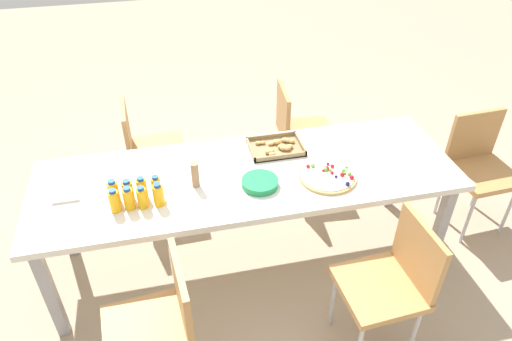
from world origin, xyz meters
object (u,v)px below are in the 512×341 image
at_px(chair_far_right, 298,128).
at_px(juice_bottle_3, 159,195).
at_px(cardboard_tube, 195,175).
at_px(party_table, 248,181).
at_px(juice_bottle_5, 128,191).
at_px(juice_bottle_7, 156,187).
at_px(plate_stack, 260,183).
at_px(juice_bottle_1, 129,199).
at_px(snack_tray, 277,147).
at_px(chair_near_right, 393,278).
at_px(juice_bottle_2, 142,198).
at_px(chair_end, 479,162).
at_px(chair_near_left, 160,321).
at_px(juice_bottle_6, 142,189).
at_px(fruit_pizza, 328,176).
at_px(chair_far_left, 147,146).
at_px(napkin_stack, 67,194).
at_px(juice_bottle_4, 114,192).
at_px(juice_bottle_0, 114,201).

xyz_separation_m(chair_far_right, juice_bottle_3, (-1.07, -0.94, 0.29)).
bearing_deg(cardboard_tube, chair_far_right, 43.75).
xyz_separation_m(party_table, juice_bottle_5, (-0.68, -0.10, 0.12)).
bearing_deg(party_table, juice_bottle_7, -170.29).
distance_m(juice_bottle_3, plate_stack, 0.57).
relative_size(party_table, cardboard_tube, 16.10).
bearing_deg(juice_bottle_1, snack_tray, 22.49).
xyz_separation_m(chair_near_right, cardboard_tube, (-0.91, 0.70, 0.30)).
distance_m(juice_bottle_2, cardboard_tube, 0.32).
height_order(chair_end, cardboard_tube, cardboard_tube).
distance_m(chair_near_left, juice_bottle_6, 0.72).
bearing_deg(juice_bottle_7, fruit_pizza, -3.08).
relative_size(juice_bottle_1, juice_bottle_2, 1.04).
bearing_deg(juice_bottle_6, chair_far_left, 88.80).
relative_size(juice_bottle_7, snack_tray, 0.40).
bearing_deg(juice_bottle_2, chair_end, 5.90).
xyz_separation_m(chair_near_right, fruit_pizza, (-0.15, 0.61, 0.23)).
xyz_separation_m(chair_near_right, juice_bottle_7, (-1.12, 0.66, 0.28)).
bearing_deg(napkin_stack, chair_far_right, 25.44).
bearing_deg(juice_bottle_4, juice_bottle_0, -86.16).
distance_m(chair_end, juice_bottle_3, 2.18).
relative_size(chair_near_left, fruit_pizza, 2.47).
xyz_separation_m(juice_bottle_4, snack_tray, (0.98, 0.30, -0.05)).
bearing_deg(chair_far_right, party_table, -30.95).
relative_size(chair_near_left, juice_bottle_1, 6.03).
height_order(party_table, juice_bottle_6, juice_bottle_6).
distance_m(juice_bottle_0, juice_bottle_2, 0.14).
xyz_separation_m(juice_bottle_1, juice_bottle_7, (0.15, 0.07, -0.00)).
distance_m(party_table, cardboard_tube, 0.34).
distance_m(chair_end, juice_bottle_1, 2.34).
relative_size(chair_near_right, juice_bottle_1, 6.03).
bearing_deg(juice_bottle_0, fruit_pizza, 1.19).
bearing_deg(juice_bottle_0, chair_far_left, 80.18).
distance_m(chair_far_right, cardboard_tube, 1.22).
bearing_deg(party_table, juice_bottle_5, -171.98).
distance_m(snack_tray, plate_stack, 0.39).
height_order(chair_near_right, juice_bottle_7, juice_bottle_7).
relative_size(juice_bottle_0, juice_bottle_3, 1.00).
xyz_separation_m(juice_bottle_1, juice_bottle_5, (-0.00, 0.07, -0.00)).
bearing_deg(napkin_stack, juice_bottle_4, -23.64).
relative_size(party_table, fruit_pizza, 7.37).
xyz_separation_m(chair_near_left, cardboard_tube, (0.27, 0.70, 0.30)).
bearing_deg(juice_bottle_0, snack_tray, 21.09).
bearing_deg(chair_near_right, chair_end, -55.29).
bearing_deg(plate_stack, juice_bottle_3, -176.18).
relative_size(party_table, chair_near_left, 2.98).
height_order(chair_far_right, juice_bottle_4, juice_bottle_4).
relative_size(chair_far_left, juice_bottle_3, 6.01).
relative_size(juice_bottle_6, cardboard_tube, 0.90).
xyz_separation_m(juice_bottle_2, napkin_stack, (-0.41, 0.19, -0.05)).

